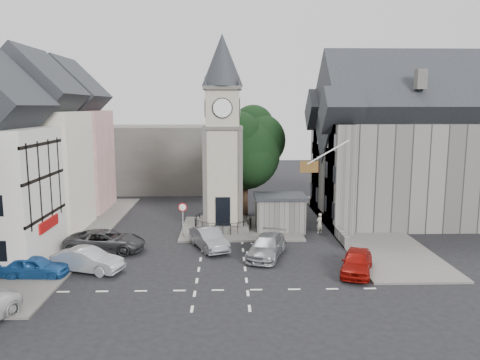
{
  "coord_description": "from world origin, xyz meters",
  "views": [
    {
      "loc": [
        0.36,
        -31.01,
        10.43
      ],
      "look_at": [
        1.36,
        5.0,
        4.75
      ],
      "focal_mm": 35.0,
      "sensor_mm": 36.0,
      "label": 1
    }
  ],
  "objects_px": {
    "clock_tower": "(223,134)",
    "pedestrian": "(319,223)",
    "stone_shelter": "(280,213)",
    "car_east_red": "(357,262)",
    "car_west_blue": "(35,267)"
  },
  "relations": [
    {
      "from": "clock_tower",
      "to": "pedestrian",
      "type": "height_order",
      "value": "clock_tower"
    },
    {
      "from": "stone_shelter",
      "to": "pedestrian",
      "type": "distance_m",
      "value": 3.42
    },
    {
      "from": "stone_shelter",
      "to": "car_east_red",
      "type": "relative_size",
      "value": 0.98
    },
    {
      "from": "pedestrian",
      "to": "car_east_red",
      "type": "bearing_deg",
      "value": 61.16
    },
    {
      "from": "stone_shelter",
      "to": "car_west_blue",
      "type": "height_order",
      "value": "stone_shelter"
    },
    {
      "from": "stone_shelter",
      "to": "car_west_blue",
      "type": "relative_size",
      "value": 1.06
    },
    {
      "from": "car_west_blue",
      "to": "car_east_red",
      "type": "distance_m",
      "value": 20.0
    },
    {
      "from": "car_east_red",
      "to": "pedestrian",
      "type": "relative_size",
      "value": 2.61
    },
    {
      "from": "stone_shelter",
      "to": "car_east_red",
      "type": "height_order",
      "value": "stone_shelter"
    },
    {
      "from": "stone_shelter",
      "to": "car_east_red",
      "type": "bearing_deg",
      "value": -70.59
    },
    {
      "from": "stone_shelter",
      "to": "car_west_blue",
      "type": "bearing_deg",
      "value": -146.83
    },
    {
      "from": "clock_tower",
      "to": "car_east_red",
      "type": "bearing_deg",
      "value": -52.28
    },
    {
      "from": "car_west_blue",
      "to": "pedestrian",
      "type": "distance_m",
      "value": 21.76
    },
    {
      "from": "clock_tower",
      "to": "car_west_blue",
      "type": "bearing_deg",
      "value": -135.9
    },
    {
      "from": "clock_tower",
      "to": "stone_shelter",
      "type": "distance_m",
      "value": 8.15
    }
  ]
}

